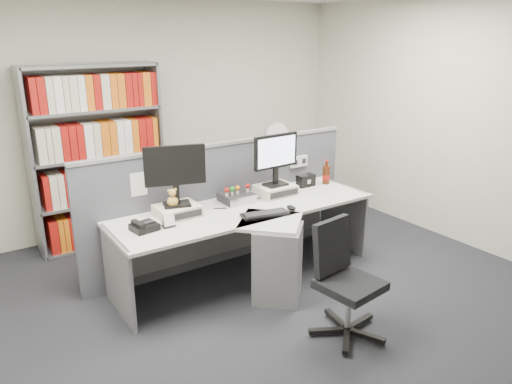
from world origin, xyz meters
TOP-DOWN VIEW (x-y plane):
  - ground at (0.00, 0.00)m, footprint 5.50×5.50m
  - room_shell at (0.00, 0.00)m, footprint 5.04×5.54m
  - partition at (0.00, 1.25)m, footprint 3.00×0.08m
  - desk at (0.00, 0.60)m, footprint 2.60×1.20m
  - monitor_riser_left at (-0.64, 0.98)m, footprint 0.38×0.31m
  - monitor_riser_right at (0.46, 0.98)m, footprint 0.38×0.31m
  - monitor_left at (-0.64, 0.98)m, footprint 0.53×0.24m
  - monitor_right at (0.46, 0.98)m, footprint 0.52×0.17m
  - desktop_pc at (0.02, 1.02)m, footprint 0.30×0.27m
  - figurines at (0.00, 1.01)m, footprint 0.29×0.05m
  - keyboard at (0.02, 0.54)m, footprint 0.46×0.25m
  - mouse at (0.32, 0.53)m, footprint 0.07×0.11m
  - desk_phone at (-1.02, 0.82)m, footprint 0.23×0.21m
  - desk_calendar at (-0.82, 0.77)m, footprint 0.11×0.08m
  - plush_toy at (-0.69, 0.96)m, footprint 0.10×0.10m
  - speaker at (0.90, 1.03)m, footprint 0.19×0.11m
  - cola_bottle at (1.15, 0.98)m, footprint 0.08×0.08m
  - shelving_unit at (-0.90, 2.44)m, footprint 1.41×0.40m
  - filing_cabinet at (1.20, 1.99)m, footprint 0.45×0.61m
  - desk_fan at (1.20, 1.99)m, footprint 0.32×0.19m
  - office_chair at (0.12, -0.40)m, footprint 0.60×0.60m

SIDE VIEW (x-z plane):
  - ground at x=0.00m, z-range 0.00..0.00m
  - filing_cabinet at x=1.20m, z-range 0.00..0.70m
  - desk at x=0.00m, z-range 0.10..0.82m
  - office_chair at x=0.12m, z-range 0.03..0.94m
  - partition at x=0.00m, z-range 0.01..1.29m
  - keyboard at x=0.02m, z-range 0.72..0.75m
  - mouse at x=0.32m, z-range 0.72..0.76m
  - desk_phone at x=-1.02m, z-range 0.71..0.80m
  - desktop_pc at x=0.02m, z-range 0.72..0.80m
  - monitor_riser_left at x=-0.64m, z-range 0.72..0.82m
  - monitor_riser_right at x=0.46m, z-range 0.72..0.82m
  - desk_calendar at x=-0.82m, z-range 0.71..0.84m
  - speaker at x=0.90m, z-range 0.72..0.85m
  - cola_bottle at x=1.15m, z-range 0.69..0.95m
  - figurines at x=0.00m, z-range 0.81..0.89m
  - plush_toy at x=-0.69m, z-range 0.81..0.98m
  - shelving_unit at x=-0.90m, z-range -0.02..1.98m
  - desk_fan at x=1.20m, z-range 0.77..1.31m
  - monitor_right at x=0.46m, z-range 0.87..1.40m
  - monitor_left at x=-0.64m, z-range 0.87..1.43m
  - room_shell at x=0.00m, z-range 0.43..3.15m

